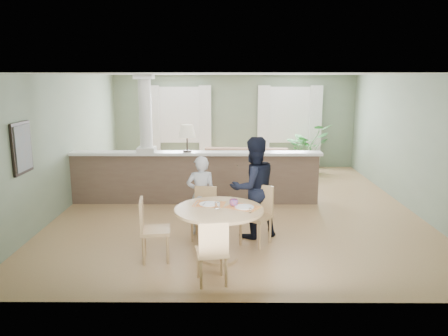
{
  "coord_description": "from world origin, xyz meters",
  "views": [
    {
      "loc": [
        -0.23,
        -8.79,
        2.66
      ],
      "look_at": [
        -0.27,
        -1.0,
        1.02
      ],
      "focal_mm": 35.0,
      "sensor_mm": 36.0,
      "label": 1
    }
  ],
  "objects_px": {
    "sofa": "(246,166)",
    "chair_side": "(150,227)",
    "child_person": "(201,195)",
    "chair_far_boy": "(204,210)",
    "dining_table": "(220,219)",
    "man_person": "(253,187)",
    "houseplant": "(307,148)",
    "chair_far_man": "(258,212)",
    "chair_near": "(212,249)"
  },
  "relations": [
    {
      "from": "chair_near",
      "to": "child_person",
      "type": "height_order",
      "value": "child_person"
    },
    {
      "from": "chair_near",
      "to": "chair_side",
      "type": "relative_size",
      "value": 0.95
    },
    {
      "from": "sofa",
      "to": "chair_far_boy",
      "type": "bearing_deg",
      "value": -98.29
    },
    {
      "from": "chair_near",
      "to": "houseplant",
      "type": "bearing_deg",
      "value": -120.14
    },
    {
      "from": "chair_far_man",
      "to": "man_person",
      "type": "distance_m",
      "value": 0.45
    },
    {
      "from": "houseplant",
      "to": "dining_table",
      "type": "height_order",
      "value": "houseplant"
    },
    {
      "from": "houseplant",
      "to": "dining_table",
      "type": "xyz_separation_m",
      "value": [
        -2.33,
        -5.92,
        -0.06
      ]
    },
    {
      "from": "sofa",
      "to": "chair_far_boy",
      "type": "height_order",
      "value": "chair_far_boy"
    },
    {
      "from": "chair_far_boy",
      "to": "chair_side",
      "type": "height_order",
      "value": "chair_side"
    },
    {
      "from": "houseplant",
      "to": "chair_far_man",
      "type": "xyz_separation_m",
      "value": [
        -1.72,
        -5.27,
        -0.17
      ]
    },
    {
      "from": "sofa",
      "to": "child_person",
      "type": "relative_size",
      "value": 2.09
    },
    {
      "from": "sofa",
      "to": "chair_side",
      "type": "height_order",
      "value": "chair_side"
    },
    {
      "from": "sofa",
      "to": "chair_far_man",
      "type": "xyz_separation_m",
      "value": [
        0.02,
        -4.14,
        0.11
      ]
    },
    {
      "from": "chair_far_boy",
      "to": "man_person",
      "type": "height_order",
      "value": "man_person"
    },
    {
      "from": "child_person",
      "to": "man_person",
      "type": "height_order",
      "value": "man_person"
    },
    {
      "from": "child_person",
      "to": "chair_far_boy",
      "type": "bearing_deg",
      "value": 101.03
    },
    {
      "from": "chair_side",
      "to": "man_person",
      "type": "distance_m",
      "value": 1.88
    },
    {
      "from": "dining_table",
      "to": "chair_far_man",
      "type": "xyz_separation_m",
      "value": [
        0.61,
        0.65,
        -0.1
      ]
    },
    {
      "from": "dining_table",
      "to": "chair_far_boy",
      "type": "height_order",
      "value": "dining_table"
    },
    {
      "from": "sofa",
      "to": "dining_table",
      "type": "height_order",
      "value": "dining_table"
    },
    {
      "from": "chair_near",
      "to": "man_person",
      "type": "relative_size",
      "value": 0.52
    },
    {
      "from": "houseplant",
      "to": "dining_table",
      "type": "bearing_deg",
      "value": -111.49
    },
    {
      "from": "dining_table",
      "to": "man_person",
      "type": "distance_m",
      "value": 1.13
    },
    {
      "from": "sofa",
      "to": "chair_far_man",
      "type": "distance_m",
      "value": 4.14
    },
    {
      "from": "sofa",
      "to": "chair_near",
      "type": "bearing_deg",
      "value": -92.68
    },
    {
      "from": "sofa",
      "to": "man_person",
      "type": "distance_m",
      "value": 3.86
    },
    {
      "from": "chair_far_boy",
      "to": "chair_near",
      "type": "relative_size",
      "value": 0.98
    },
    {
      "from": "sofa",
      "to": "child_person",
      "type": "height_order",
      "value": "child_person"
    },
    {
      "from": "chair_near",
      "to": "child_person",
      "type": "distance_m",
      "value": 1.93
    },
    {
      "from": "dining_table",
      "to": "chair_near",
      "type": "bearing_deg",
      "value": -95.55
    },
    {
      "from": "houseplant",
      "to": "chair_far_boy",
      "type": "height_order",
      "value": "houseplant"
    },
    {
      "from": "child_person",
      "to": "man_person",
      "type": "bearing_deg",
      "value": 165.54
    },
    {
      "from": "houseplant",
      "to": "chair_far_man",
      "type": "relative_size",
      "value": 1.45
    },
    {
      "from": "houseplant",
      "to": "dining_table",
      "type": "distance_m",
      "value": 6.36
    },
    {
      "from": "man_person",
      "to": "child_person",
      "type": "bearing_deg",
      "value": -32.94
    },
    {
      "from": "chair_far_man",
      "to": "chair_near",
      "type": "bearing_deg",
      "value": -81.51
    },
    {
      "from": "houseplant",
      "to": "sofa",
      "type": "bearing_deg",
      "value": -147.06
    },
    {
      "from": "child_person",
      "to": "dining_table",
      "type": "bearing_deg",
      "value": 100.58
    },
    {
      "from": "chair_far_boy",
      "to": "houseplant",
      "type": "bearing_deg",
      "value": 72.86
    },
    {
      "from": "chair_near",
      "to": "chair_far_man",
      "type": "bearing_deg",
      "value": -125.47
    },
    {
      "from": "man_person",
      "to": "dining_table",
      "type": "bearing_deg",
      "value": 35.37
    },
    {
      "from": "chair_far_man",
      "to": "child_person",
      "type": "bearing_deg",
      "value": -170.91
    },
    {
      "from": "child_person",
      "to": "chair_near",
      "type": "bearing_deg",
      "value": 91.07
    },
    {
      "from": "houseplant",
      "to": "chair_far_boy",
      "type": "distance_m",
      "value": 5.67
    },
    {
      "from": "chair_near",
      "to": "child_person",
      "type": "xyz_separation_m",
      "value": [
        -0.25,
        1.9,
        0.19
      ]
    },
    {
      "from": "sofa",
      "to": "chair_far_man",
      "type": "relative_size",
      "value": 3.0
    },
    {
      "from": "dining_table",
      "to": "sofa",
      "type": "bearing_deg",
      "value": 82.98
    },
    {
      "from": "sofa",
      "to": "chair_near",
      "type": "relative_size",
      "value": 3.22
    },
    {
      "from": "houseplant",
      "to": "chair_near",
      "type": "xyz_separation_m",
      "value": [
        -2.41,
        -6.74,
        -0.2
      ]
    },
    {
      "from": "sofa",
      "to": "houseplant",
      "type": "height_order",
      "value": "houseplant"
    }
  ]
}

